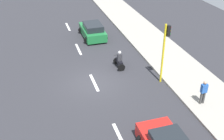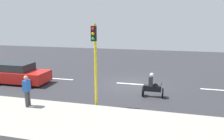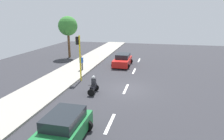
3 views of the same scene
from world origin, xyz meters
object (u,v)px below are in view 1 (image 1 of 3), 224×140
object	(u,v)px
motorcycle	(119,61)
car_green	(93,31)
pedestrian_near_signal	(204,92)
traffic_light_corner	(165,45)

from	to	relation	value
motorcycle	car_green	bearing A→B (deg)	94.76
pedestrian_near_signal	traffic_light_corner	world-z (taller)	traffic_light_corner
car_green	traffic_light_corner	size ratio (longest dim) A/B	0.90
traffic_light_corner	car_green	bearing A→B (deg)	106.90
car_green	motorcycle	bearing A→B (deg)	-85.24
car_green	pedestrian_near_signal	xyz separation A→B (m)	(4.11, -13.04, 0.35)
traffic_light_corner	pedestrian_near_signal	bearing A→B (deg)	-70.85
car_green	motorcycle	distance (m)	6.73
pedestrian_near_signal	traffic_light_corner	size ratio (longest dim) A/B	0.38
motorcycle	traffic_light_corner	bearing A→B (deg)	-50.92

